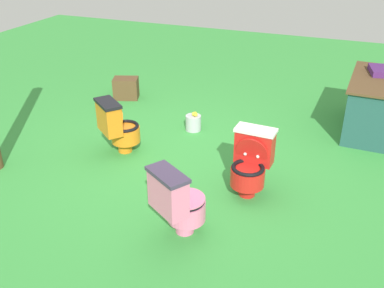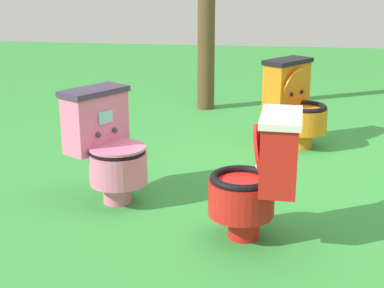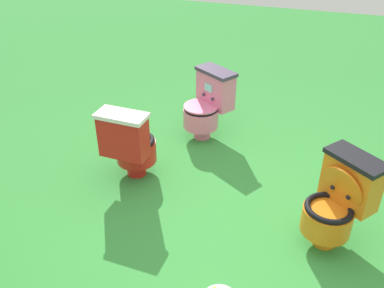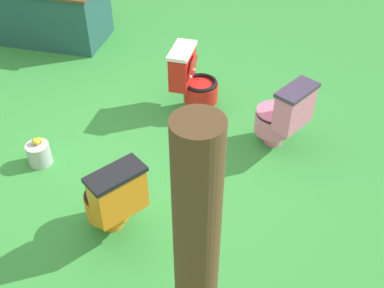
% 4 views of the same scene
% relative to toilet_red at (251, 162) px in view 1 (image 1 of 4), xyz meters
% --- Properties ---
extents(ground, '(14.00, 14.00, 0.00)m').
position_rel_toilet_red_xyz_m(ground, '(-0.37, -1.02, -0.37)').
color(ground, green).
extents(toilet_red, '(0.51, 0.44, 0.73)m').
position_rel_toilet_red_xyz_m(toilet_red, '(0.00, 0.00, 0.00)').
color(toilet_red, red).
rests_on(toilet_red, ground).
extents(toilet_pink, '(0.63, 0.60, 0.73)m').
position_rel_toilet_red_xyz_m(toilet_pink, '(0.97, -0.44, -0.00)').
color(toilet_pink, pink).
rests_on(toilet_pink, ground).
extents(toilet_orange, '(0.64, 0.62, 0.73)m').
position_rel_toilet_red_xyz_m(toilet_orange, '(-0.27, -1.79, 0.00)').
color(toilet_orange, orange).
rests_on(toilet_orange, ground).
extents(vendor_table, '(1.49, 0.91, 0.85)m').
position_rel_toilet_red_xyz_m(vendor_table, '(-2.18, 1.26, 0.02)').
color(vendor_table, '#23514C').
rests_on(vendor_table, ground).
extents(small_crate, '(0.40, 0.47, 0.35)m').
position_rel_toilet_red_xyz_m(small_crate, '(-1.99, -2.65, -0.20)').
color(small_crate, brown).
rests_on(small_crate, ground).
extents(lemon_bucket, '(0.22, 0.22, 0.28)m').
position_rel_toilet_red_xyz_m(lemon_bucket, '(-1.25, -1.15, -0.26)').
color(lemon_bucket, '#B7B7BF').
rests_on(lemon_bucket, ground).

